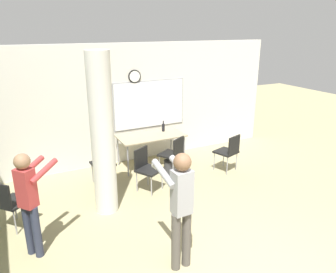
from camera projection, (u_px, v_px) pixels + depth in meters
The scene contains 12 objects.
wall_back at pixel (123, 105), 7.66m from camera, with size 8.00×0.15×2.80m.
support_pillar at pixel (102, 136), 5.47m from camera, with size 0.40×0.40×2.80m.
folding_table at pixel (151, 137), 7.59m from camera, with size 1.52×0.79×0.75m.
bottle_on_table at pixel (163, 127), 7.84m from camera, with size 0.07×0.07×0.26m.
waste_bin at pixel (171, 167), 7.34m from camera, with size 0.31×0.31×0.30m.
chair_table_left at pixel (104, 162), 6.68m from camera, with size 0.47×0.47×0.87m.
chair_table_right at pixel (173, 152), 7.19m from camera, with size 0.60×0.60×0.87m.
chair_table_front at pixel (146, 166), 6.47m from camera, with size 0.60×0.60×0.87m.
chair_by_left_wall at pixel (9, 201), 5.20m from camera, with size 0.62×0.62×0.87m.
chair_mid_room at pixel (229, 150), 7.32m from camera, with size 0.55×0.55×0.87m.
person_watching_back at pixel (29, 197), 4.48m from camera, with size 0.62×0.57×1.56m.
person_playing_front at pixel (181, 202), 4.23m from camera, with size 0.38×0.65×1.67m.
Camera 1 is at (-2.42, -2.12, 3.14)m, focal length 35.00 mm.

